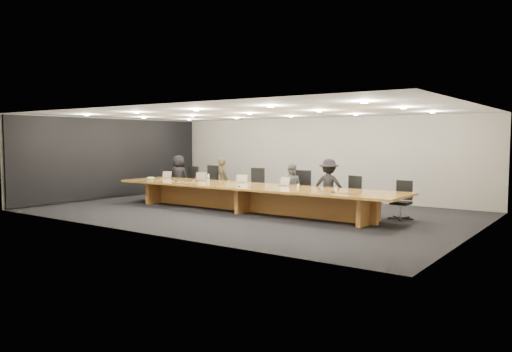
{
  "coord_description": "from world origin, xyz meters",
  "views": [
    {
      "loc": [
        8.4,
        -11.31,
        2.06
      ],
      "look_at": [
        0.0,
        0.3,
        1.0
      ],
      "focal_mm": 35.0,
      "sensor_mm": 36.0,
      "label": 1
    }
  ],
  "objects_px": {
    "laptop_a": "(166,175)",
    "person_b": "(223,180)",
    "laptop_d": "(282,182)",
    "mic_right": "(333,192)",
    "chair_far_right": "(401,200)",
    "paper_cup_far": "(336,189)",
    "conference_table": "(250,193)",
    "chair_mid_right": "(300,189)",
    "chair_mid_left": "(253,186)",
    "water_bottle": "(208,178)",
    "laptop_c": "(241,179)",
    "person_c": "(291,186)",
    "paper_cup_near": "(298,186)",
    "mic_left": "(176,181)",
    "chair_left": "(208,183)",
    "person_d": "(329,186)",
    "av_box": "(150,181)",
    "laptop_b": "(199,176)",
    "amber_mug": "(197,181)",
    "person_a": "(179,177)",
    "chair_right": "(349,195)",
    "chair_far_left": "(189,182)"
  },
  "relations": [
    {
      "from": "conference_table",
      "to": "mic_right",
      "type": "distance_m",
      "value": 2.81
    },
    {
      "from": "chair_far_right",
      "to": "water_bottle",
      "type": "bearing_deg",
      "value": -166.81
    },
    {
      "from": "chair_left",
      "to": "person_d",
      "type": "bearing_deg",
      "value": 7.01
    },
    {
      "from": "chair_far_right",
      "to": "mic_right",
      "type": "bearing_deg",
      "value": -125.26
    },
    {
      "from": "person_b",
      "to": "laptop_c",
      "type": "relative_size",
      "value": 4.31
    },
    {
      "from": "person_c",
      "to": "laptop_c",
      "type": "bearing_deg",
      "value": 16.1
    },
    {
      "from": "person_c",
      "to": "paper_cup_near",
      "type": "relative_size",
      "value": 15.81
    },
    {
      "from": "conference_table",
      "to": "laptop_c",
      "type": "height_order",
      "value": "laptop_c"
    },
    {
      "from": "laptop_d",
      "to": "amber_mug",
      "type": "height_order",
      "value": "laptop_d"
    },
    {
      "from": "mic_right",
      "to": "laptop_c",
      "type": "bearing_deg",
      "value": 168.41
    },
    {
      "from": "chair_mid_right",
      "to": "laptop_b",
      "type": "distance_m",
      "value": 3.25
    },
    {
      "from": "water_bottle",
      "to": "laptop_b",
      "type": "bearing_deg",
      "value": 167.01
    },
    {
      "from": "chair_mid_right",
      "to": "laptop_a",
      "type": "bearing_deg",
      "value": -171.83
    },
    {
      "from": "conference_table",
      "to": "laptop_c",
      "type": "relative_size",
      "value": 26.87
    },
    {
      "from": "chair_far_right",
      "to": "mic_left",
      "type": "xyz_separation_m",
      "value": [
        -6.5,
        -1.56,
        0.26
      ]
    },
    {
      "from": "person_d",
      "to": "water_bottle",
      "type": "bearing_deg",
      "value": -0.21
    },
    {
      "from": "paper_cup_near",
      "to": "person_c",
      "type": "bearing_deg",
      "value": 131.99
    },
    {
      "from": "chair_far_left",
      "to": "paper_cup_near",
      "type": "xyz_separation_m",
      "value": [
        5.01,
        -0.95,
        0.22
      ]
    },
    {
      "from": "person_d",
      "to": "laptop_b",
      "type": "relative_size",
      "value": 4.22
    },
    {
      "from": "mic_left",
      "to": "mic_right",
      "type": "distance_m",
      "value": 5.31
    },
    {
      "from": "chair_right",
      "to": "laptop_b",
      "type": "distance_m",
      "value": 4.82
    },
    {
      "from": "chair_far_left",
      "to": "chair_left",
      "type": "distance_m",
      "value": 1.02
    },
    {
      "from": "chair_mid_left",
      "to": "person_c",
      "type": "xyz_separation_m",
      "value": [
        1.37,
        0.02,
        0.07
      ]
    },
    {
      "from": "chair_far_right",
      "to": "paper_cup_far",
      "type": "bearing_deg",
      "value": -136.18
    },
    {
      "from": "chair_mid_left",
      "to": "amber_mug",
      "type": "xyz_separation_m",
      "value": [
        -1.22,
        -1.25,
        0.21
      ]
    },
    {
      "from": "person_d",
      "to": "paper_cup_near",
      "type": "relative_size",
      "value": 17.94
    },
    {
      "from": "amber_mug",
      "to": "water_bottle",
      "type": "bearing_deg",
      "value": 46.07
    },
    {
      "from": "chair_mid_left",
      "to": "water_bottle",
      "type": "height_order",
      "value": "chair_mid_left"
    },
    {
      "from": "water_bottle",
      "to": "conference_table",
      "type": "bearing_deg",
      "value": -6.03
    },
    {
      "from": "chair_far_left",
      "to": "laptop_c",
      "type": "xyz_separation_m",
      "value": [
        3.03,
        -0.94,
        0.31
      ]
    },
    {
      "from": "laptop_d",
      "to": "mic_right",
      "type": "bearing_deg",
      "value": -8.28
    },
    {
      "from": "person_a",
      "to": "amber_mug",
      "type": "height_order",
      "value": "person_a"
    },
    {
      "from": "chair_mid_right",
      "to": "chair_right",
      "type": "relative_size",
      "value": 1.08
    },
    {
      "from": "paper_cup_near",
      "to": "av_box",
      "type": "xyz_separation_m",
      "value": [
        -4.73,
        -1.08,
        -0.03
      ]
    },
    {
      "from": "mic_left",
      "to": "chair_far_right",
      "type": "bearing_deg",
      "value": 13.48
    },
    {
      "from": "chair_far_right",
      "to": "paper_cup_far",
      "type": "distance_m",
      "value": 1.72
    },
    {
      "from": "laptop_a",
      "to": "amber_mug",
      "type": "relative_size",
      "value": 3.19
    },
    {
      "from": "chair_far_right",
      "to": "laptop_d",
      "type": "bearing_deg",
      "value": -161.64
    },
    {
      "from": "person_b",
      "to": "water_bottle",
      "type": "height_order",
      "value": "person_b"
    },
    {
      "from": "chair_far_left",
      "to": "chair_mid_left",
      "type": "bearing_deg",
      "value": 3.4
    },
    {
      "from": "chair_right",
      "to": "laptop_d",
      "type": "xyz_separation_m",
      "value": [
        -1.65,
        -0.82,
        0.34
      ]
    },
    {
      "from": "laptop_a",
      "to": "person_b",
      "type": "bearing_deg",
      "value": 5.19
    },
    {
      "from": "chair_mid_right",
      "to": "paper_cup_near",
      "type": "xyz_separation_m",
      "value": [
        0.49,
        -0.9,
        0.21
      ]
    },
    {
      "from": "chair_mid_right",
      "to": "laptop_d",
      "type": "xyz_separation_m",
      "value": [
        -0.01,
        -0.94,
        0.3
      ]
    },
    {
      "from": "conference_table",
      "to": "av_box",
      "type": "relative_size",
      "value": 50.43
    },
    {
      "from": "chair_far_left",
      "to": "chair_left",
      "type": "relative_size",
      "value": 0.94
    },
    {
      "from": "chair_mid_right",
      "to": "paper_cup_far",
      "type": "xyz_separation_m",
      "value": [
        1.79,
        -1.21,
        0.21
      ]
    },
    {
      "from": "chair_left",
      "to": "mic_right",
      "type": "height_order",
      "value": "chair_left"
    },
    {
      "from": "chair_mid_right",
      "to": "mic_right",
      "type": "bearing_deg",
      "value": -42.99
    },
    {
      "from": "paper_cup_near",
      "to": "mic_left",
      "type": "xyz_separation_m",
      "value": [
        -3.9,
        -0.77,
        -0.03
      ]
    }
  ]
}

